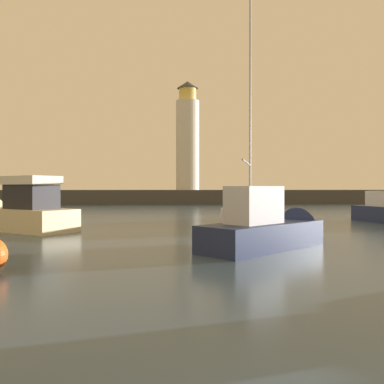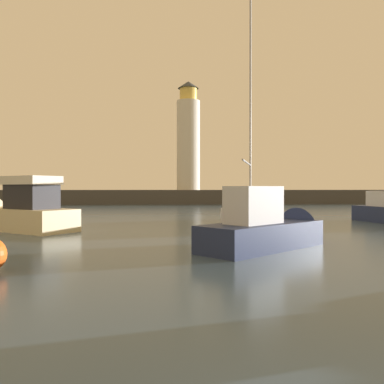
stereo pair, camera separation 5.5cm
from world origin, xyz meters
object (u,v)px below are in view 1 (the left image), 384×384
motorboat_0 (277,228)px  motorboat_1 (10,213)px  sailboat_moored (249,213)px  lighthouse (188,139)px

motorboat_0 → motorboat_1: 13.21m
motorboat_1 → sailboat_moored: sailboat_moored is taller
lighthouse → motorboat_0: size_ratio=2.44×
lighthouse → motorboat_1: lighthouse is taller
sailboat_moored → lighthouse: bearing=92.3°
lighthouse → sailboat_moored: size_ratio=1.04×
motorboat_1 → lighthouse: bearing=70.6°
lighthouse → motorboat_1: (-11.01, -31.34, -7.62)m
motorboat_0 → sailboat_moored: bearing=83.7°
sailboat_moored → motorboat_1: bearing=-173.6°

